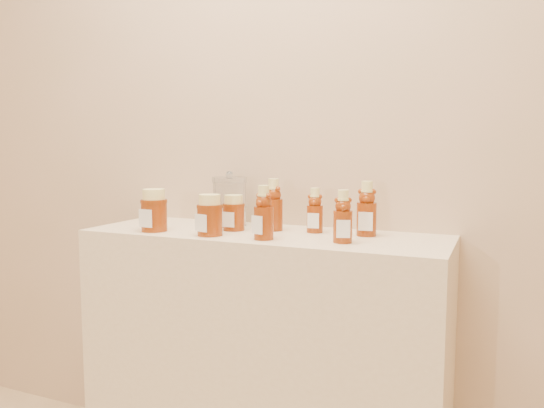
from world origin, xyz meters
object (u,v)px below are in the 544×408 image
at_px(bear_bottle_back_left, 273,201).
at_px(honey_jar_left, 154,210).
at_px(bear_bottle_front_left, 264,209).
at_px(glass_canister, 230,199).
at_px(display_table, 263,364).

relative_size(bear_bottle_back_left, honey_jar_left, 1.40).
xyz_separation_m(bear_bottle_front_left, glass_canister, (-0.23, 0.21, 0.00)).
height_order(bear_bottle_front_left, honey_jar_left, bear_bottle_front_left).
relative_size(display_table, glass_canister, 6.31).
distance_m(display_table, bear_bottle_front_left, 0.56).
bearing_deg(honey_jar_left, glass_canister, 54.67).
bearing_deg(display_table, bear_bottle_back_left, 78.79).
bearing_deg(bear_bottle_front_left, glass_canister, 153.77).
bearing_deg(honey_jar_left, display_table, 21.99).
distance_m(bear_bottle_front_left, glass_canister, 0.31).
height_order(bear_bottle_front_left, glass_canister, glass_canister).
distance_m(bear_bottle_front_left, honey_jar_left, 0.40).
bearing_deg(glass_canister, bear_bottle_front_left, -42.77).
height_order(bear_bottle_back_left, bear_bottle_front_left, bear_bottle_back_left).
bearing_deg(glass_canister, bear_bottle_back_left, -11.66).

